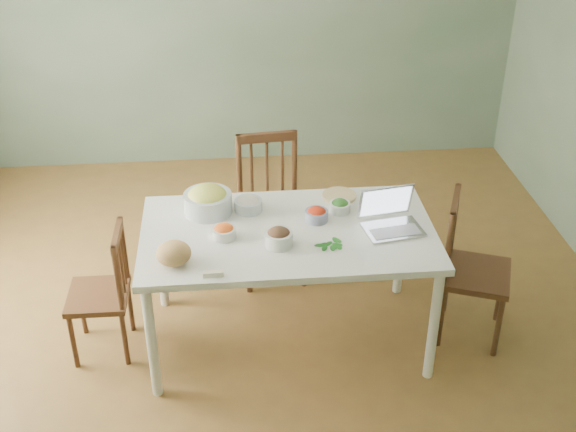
{
  "coord_description": "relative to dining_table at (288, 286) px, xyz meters",
  "views": [
    {
      "loc": [
        -0.13,
        -3.86,
        3.13
      ],
      "look_at": [
        0.22,
        -0.17,
        0.92
      ],
      "focal_mm": 45.9,
      "sensor_mm": 36.0,
      "label": 1
    }
  ],
  "objects": [
    {
      "name": "bowl_onion",
      "position": [
        -0.22,
        0.26,
        0.46
      ],
      "size": [
        0.22,
        0.22,
        0.09
      ],
      "primitive_type": null,
      "rotation": [
        0.0,
        0.0,
        0.35
      ],
      "color": "beige",
      "rests_on": "dining_table"
    },
    {
      "name": "bread_boule",
      "position": [
        -0.66,
        -0.28,
        0.47
      ],
      "size": [
        0.23,
        0.23,
        0.13
      ],
      "primitive_type": "ellipsoid",
      "rotation": [
        0.0,
        0.0,
        0.18
      ],
      "color": "tan",
      "rests_on": "dining_table"
    },
    {
      "name": "floor",
      "position": [
        -0.22,
        0.17,
        -0.41
      ],
      "size": [
        5.0,
        5.0,
        0.0
      ],
      "primitive_type": "cube",
      "color": "brown",
      "rests_on": "ground"
    },
    {
      "name": "chair_left",
      "position": [
        -1.17,
        0.01,
        0.02
      ],
      "size": [
        0.37,
        0.39,
        0.86
      ],
      "primitive_type": null,
      "rotation": [
        0.0,
        0.0,
        -1.58
      ],
      "color": "#3F2515",
      "rests_on": "floor"
    },
    {
      "name": "chair_right",
      "position": [
        1.18,
        -0.05,
        0.08
      ],
      "size": [
        0.54,
        0.55,
        0.97
      ],
      "primitive_type": null,
      "rotation": [
        0.0,
        0.0,
        1.2
      ],
      "color": "#3F2515",
      "rests_on": "floor"
    },
    {
      "name": "butter_stick",
      "position": [
        -0.44,
        -0.43,
        0.42
      ],
      "size": [
        0.11,
        0.04,
        0.03
      ],
      "primitive_type": "cube",
      "rotation": [
        0.0,
        0.0,
        0.03
      ],
      "color": "white",
      "rests_on": "dining_table"
    },
    {
      "name": "wall_back",
      "position": [
        -0.22,
        2.67,
        0.94
      ],
      "size": [
        5.0,
        0.0,
        2.7
      ],
      "primitive_type": "cube",
      "color": "gray",
      "rests_on": "ground"
    },
    {
      "name": "flatbread",
      "position": [
        0.36,
        0.37,
        0.42
      ],
      "size": [
        0.28,
        0.28,
        0.02
      ],
      "primitive_type": "cylinder",
      "rotation": [
        0.0,
        0.0,
        -0.39
      ],
      "color": "tan",
      "rests_on": "dining_table"
    },
    {
      "name": "bowl_squash",
      "position": [
        -0.47,
        0.26,
        0.5
      ],
      "size": [
        0.3,
        0.3,
        0.17
      ],
      "primitive_type": null,
      "rotation": [
        0.0,
        0.0,
        0.01
      ],
      "color": "#E7C550",
      "rests_on": "dining_table"
    },
    {
      "name": "bowl_broccoli",
      "position": [
        0.34,
        0.19,
        0.45
      ],
      "size": [
        0.17,
        0.17,
        0.08
      ],
      "primitive_type": null,
      "rotation": [
        0.0,
        0.0,
        -0.36
      ],
      "color": "#195219",
      "rests_on": "dining_table"
    },
    {
      "name": "laptop",
      "position": [
        0.62,
        -0.06,
        0.53
      ],
      "size": [
        0.38,
        0.34,
        0.23
      ],
      "primitive_type": null,
      "rotation": [
        0.0,
        0.0,
        0.17
      ],
      "color": "silver",
      "rests_on": "dining_table"
    },
    {
      "name": "basil_bunch",
      "position": [
        0.22,
        -0.18,
        0.42
      ],
      "size": [
        0.19,
        0.19,
        0.02
      ],
      "primitive_type": null,
      "color": "#0C5D13",
      "rests_on": "dining_table"
    },
    {
      "name": "dining_table",
      "position": [
        0.0,
        0.0,
        0.0
      ],
      "size": [
        1.75,
        0.98,
        0.82
      ],
      "primitive_type": null,
      "color": "white",
      "rests_on": "floor"
    },
    {
      "name": "bowl_redpep",
      "position": [
        0.18,
        0.1,
        0.45
      ],
      "size": [
        0.16,
        0.16,
        0.08
      ],
      "primitive_type": null,
      "rotation": [
        0.0,
        0.0,
        0.17
      ],
      "color": "red",
      "rests_on": "dining_table"
    },
    {
      "name": "chair_far",
      "position": [
        -0.05,
        0.73,
        0.11
      ],
      "size": [
        0.5,
        0.48,
        1.04
      ],
      "primitive_type": null,
      "rotation": [
        0.0,
        0.0,
        0.09
      ],
      "color": "#3F2515",
      "rests_on": "floor"
    },
    {
      "name": "bowl_mushroom",
      "position": [
        -0.07,
        -0.15,
        0.46
      ],
      "size": [
        0.17,
        0.17,
        0.11
      ],
      "primitive_type": null,
      "rotation": [
        0.0,
        0.0,
        0.02
      ],
      "color": "#3E2718",
      "rests_on": "dining_table"
    },
    {
      "name": "bowl_carrot",
      "position": [
        -0.38,
        -0.04,
        0.45
      ],
      "size": [
        0.17,
        0.17,
        0.08
      ],
      "primitive_type": null,
      "rotation": [
        0.0,
        0.0,
        0.17
      ],
      "color": "orange",
      "rests_on": "dining_table"
    }
  ]
}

